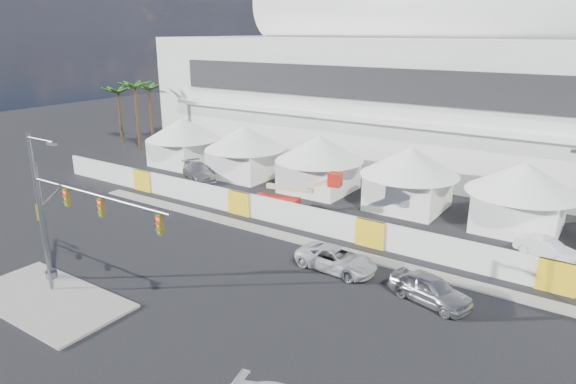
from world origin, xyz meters
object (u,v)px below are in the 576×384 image
Objects in this scene: pickup_curb at (336,259)px; traffic_mast at (67,223)px; sedan_silver at (430,289)px; lot_car_c at (199,172)px; boom_lift at (283,201)px; streetlight_median at (41,204)px; lot_car_a at (546,248)px.

pickup_curb is 0.47× the size of traffic_mast.
pickup_curb is (-6.41, 0.65, -0.08)m from sedan_silver.
sedan_silver reaches higher than lot_car_c.
boom_lift is (2.48, 18.17, -3.24)m from traffic_mast.
sedan_silver is 0.91× the size of pickup_curb.
lot_car_c is (-28.58, 11.23, -0.02)m from sedan_silver.
streetlight_median is at bearing 136.01° from sedan_silver.
sedan_silver is 22.46m from streetlight_median.
sedan_silver is at bearing -82.94° from lot_car_c.
sedan_silver is 0.61× the size of boom_lift.
pickup_curb is 14.63m from lot_car_a.
boom_lift is (-9.08, 7.03, 0.32)m from pickup_curb.
sedan_silver is 6.44m from pickup_curb.
streetlight_median is at bearing 149.72° from lot_car_a.
lot_car_c is (-22.17, 10.57, 0.06)m from pickup_curb.
pickup_curb is at bearing 99.02° from sedan_silver.
streetlight_median is (9.79, -22.59, 4.73)m from lot_car_c.
sedan_silver is 0.87× the size of lot_car_c.
traffic_mast reaches higher than lot_car_a.
sedan_silver is at bearing 173.23° from lot_car_a.
lot_car_c is 0.49× the size of traffic_mast.
streetlight_median is (-12.38, -12.02, 4.79)m from pickup_curb.
lot_car_a is at bearing -62.95° from lot_car_c.
streetlight_median is 19.85m from boom_lift.
pickup_curb reaches higher than lot_car_a.
boom_lift reaches higher than lot_car_a.
sedan_silver is 0.52× the size of streetlight_median.
boom_lift is at bearing 82.22° from traffic_mast.
boom_lift is at bearing 55.13° from pickup_curb.
pickup_curb is at bearing 44.15° from streetlight_median.
lot_car_c is at bearing 83.41° from sedan_silver.
traffic_mast is 1.44× the size of boom_lift.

